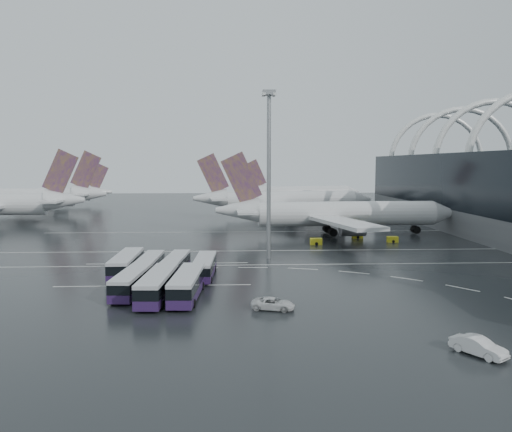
{
  "coord_description": "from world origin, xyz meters",
  "views": [
    {
      "loc": [
        -12.38,
        -86.24,
        17.33
      ],
      "look_at": [
        -7.99,
        11.93,
        7.0
      ],
      "focal_mm": 35.0,
      "sensor_mm": 36.0,
      "label": 1
    }
  ],
  "objects_px": {
    "airliner_main": "(334,214)",
    "gse_cart_belly_e": "(357,235)",
    "floodlight_mast": "(269,154)",
    "gse_cart_belly_c": "(316,241)",
    "van_curve_a": "(273,304)",
    "jet_remote_far": "(63,195)",
    "bus_row_near_a": "(126,264)",
    "bus_row_near_d": "(205,266)",
    "gse_cart_belly_a": "(393,239)",
    "bus_row_far_c": "(187,284)",
    "bus_row_far_b": "(158,285)",
    "jet_remote_west": "(0,204)",
    "jet_remote_mid": "(35,198)",
    "airliner_gate_c": "(300,193)",
    "bus_row_far_a": "(132,281)",
    "van_curve_c": "(478,346)",
    "bus_row_near_c": "(175,265)",
    "airliner_gate_b": "(282,201)",
    "bus_row_near_b": "(149,265)"
  },
  "relations": [
    {
      "from": "airliner_gate_c",
      "to": "bus_row_far_a",
      "type": "xyz_separation_m",
      "value": [
        -42.14,
        -146.58,
        -3.11
      ]
    },
    {
      "from": "jet_remote_west",
      "to": "jet_remote_far",
      "type": "bearing_deg",
      "value": -91.3
    },
    {
      "from": "airliner_gate_c",
      "to": "gse_cart_belly_a",
      "type": "relative_size",
      "value": 23.08
    },
    {
      "from": "bus_row_near_b",
      "to": "bus_row_near_d",
      "type": "distance_m",
      "value": 8.68
    },
    {
      "from": "bus_row_near_d",
      "to": "gse_cart_belly_a",
      "type": "height_order",
      "value": "bus_row_near_d"
    },
    {
      "from": "jet_remote_west",
      "to": "gse_cart_belly_a",
      "type": "distance_m",
      "value": 110.12
    },
    {
      "from": "bus_row_near_c",
      "to": "van_curve_c",
      "type": "height_order",
      "value": "bus_row_near_c"
    },
    {
      "from": "airliner_main",
      "to": "gse_cart_belly_c",
      "type": "xyz_separation_m",
      "value": [
        -6.73,
        -14.03,
        -4.39
      ]
    },
    {
      "from": "airliner_gate_c",
      "to": "bus_row_near_d",
      "type": "relative_size",
      "value": 4.31
    },
    {
      "from": "van_curve_a",
      "to": "airliner_main",
      "type": "bearing_deg",
      "value": -4.11
    },
    {
      "from": "bus_row_near_d",
      "to": "floodlight_mast",
      "type": "height_order",
      "value": "floodlight_mast"
    },
    {
      "from": "jet_remote_west",
      "to": "bus_row_near_b",
      "type": "xyz_separation_m",
      "value": [
        54.51,
        -70.5,
        -3.94
      ]
    },
    {
      "from": "jet_remote_far",
      "to": "bus_row_far_c",
      "type": "height_order",
      "value": "jet_remote_far"
    },
    {
      "from": "jet_remote_far",
      "to": "bus_row_far_b",
      "type": "bearing_deg",
      "value": 95.67
    },
    {
      "from": "bus_row_near_a",
      "to": "bus_row_far_a",
      "type": "height_order",
      "value": "bus_row_near_a"
    },
    {
      "from": "airliner_gate_b",
      "to": "bus_row_far_c",
      "type": "xyz_separation_m",
      "value": [
        -21.68,
        -97.95,
        -3.35
      ]
    },
    {
      "from": "jet_remote_far",
      "to": "bus_row_near_d",
      "type": "xyz_separation_m",
      "value": [
        65.58,
        -132.61,
        -2.89
      ]
    },
    {
      "from": "bus_row_near_c",
      "to": "van_curve_a",
      "type": "bearing_deg",
      "value": -139.94
    },
    {
      "from": "jet_remote_mid",
      "to": "bus_row_near_d",
      "type": "height_order",
      "value": "jet_remote_mid"
    },
    {
      "from": "bus_row_far_b",
      "to": "bus_row_far_c",
      "type": "height_order",
      "value": "bus_row_far_b"
    },
    {
      "from": "bus_row_near_d",
      "to": "gse_cart_belly_c",
      "type": "distance_m",
      "value": 37.31
    },
    {
      "from": "bus_row_far_b",
      "to": "gse_cart_belly_a",
      "type": "bearing_deg",
      "value": -41.75
    },
    {
      "from": "jet_remote_west",
      "to": "bus_row_near_a",
      "type": "distance_m",
      "value": 86.99
    },
    {
      "from": "bus_row_far_c",
      "to": "gse_cart_belly_c",
      "type": "bearing_deg",
      "value": -26.03
    },
    {
      "from": "bus_row_near_c",
      "to": "gse_cart_belly_c",
      "type": "distance_m",
      "value": 38.99
    },
    {
      "from": "airliner_main",
      "to": "gse_cart_belly_e",
      "type": "bearing_deg",
      "value": -51.25
    },
    {
      "from": "airliner_gate_c",
      "to": "bus_row_far_c",
      "type": "height_order",
      "value": "airliner_gate_c"
    },
    {
      "from": "jet_remote_west",
      "to": "van_curve_a",
      "type": "bearing_deg",
      "value": 125.43
    },
    {
      "from": "jet_remote_far",
      "to": "gse_cart_belly_e",
      "type": "relative_size",
      "value": 16.61
    },
    {
      "from": "jet_remote_far",
      "to": "bus_row_far_c",
      "type": "xyz_separation_m",
      "value": [
        64.04,
        -144.62,
        -2.72
      ]
    },
    {
      "from": "bus_row_far_c",
      "to": "van_curve_a",
      "type": "bearing_deg",
      "value": -113.99
    },
    {
      "from": "bus_row_far_c",
      "to": "bus_row_near_c",
      "type": "bearing_deg",
      "value": 16.14
    },
    {
      "from": "jet_remote_west",
      "to": "airliner_gate_c",
      "type": "bearing_deg",
      "value": -149.36
    },
    {
      "from": "airliner_gate_c",
      "to": "gse_cart_belly_e",
      "type": "xyz_separation_m",
      "value": [
        0.34,
        -98.21,
        -4.15
      ]
    },
    {
      "from": "van_curve_a",
      "to": "floodlight_mast",
      "type": "bearing_deg",
      "value": 10.66
    },
    {
      "from": "jet_remote_mid",
      "to": "van_curve_c",
      "type": "height_order",
      "value": "jet_remote_mid"
    },
    {
      "from": "bus_row_far_c",
      "to": "gse_cart_belly_a",
      "type": "xyz_separation_m",
      "value": [
        41.21,
        44.42,
        -1.19
      ]
    },
    {
      "from": "van_curve_a",
      "to": "van_curve_c",
      "type": "bearing_deg",
      "value": -117.04
    },
    {
      "from": "bus_row_far_a",
      "to": "floodlight_mast",
      "type": "relative_size",
      "value": 0.42
    },
    {
      "from": "airliner_gate_c",
      "to": "van_curve_c",
      "type": "relative_size",
      "value": 10.61
    },
    {
      "from": "airliner_gate_b",
      "to": "bus_row_far_b",
      "type": "xyz_separation_m",
      "value": [
        -25.43,
        -98.17,
        -3.34
      ]
    },
    {
      "from": "bus_row_far_c",
      "to": "floodlight_mast",
      "type": "bearing_deg",
      "value": -21.56
    },
    {
      "from": "airliner_gate_b",
      "to": "airliner_gate_c",
      "type": "bearing_deg",
      "value": 68.16
    },
    {
      "from": "jet_remote_mid",
      "to": "jet_remote_west",
      "type": "bearing_deg",
      "value": 89.19
    },
    {
      "from": "bus_row_near_d",
      "to": "gse_cart_belly_e",
      "type": "relative_size",
      "value": 5.15
    },
    {
      "from": "bus_row_near_a",
      "to": "gse_cart_belly_c",
      "type": "distance_m",
      "value": 44.79
    },
    {
      "from": "van_curve_a",
      "to": "gse_cart_belly_e",
      "type": "xyz_separation_m",
      "value": [
        24.22,
        56.41,
        -0.06
      ]
    },
    {
      "from": "airliner_main",
      "to": "gse_cart_belly_e",
      "type": "distance_m",
      "value": 8.12
    },
    {
      "from": "floodlight_mast",
      "to": "gse_cart_belly_c",
      "type": "height_order",
      "value": "floodlight_mast"
    },
    {
      "from": "airliner_gate_c",
      "to": "bus_row_near_a",
      "type": "relative_size",
      "value": 3.9
    }
  ]
}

